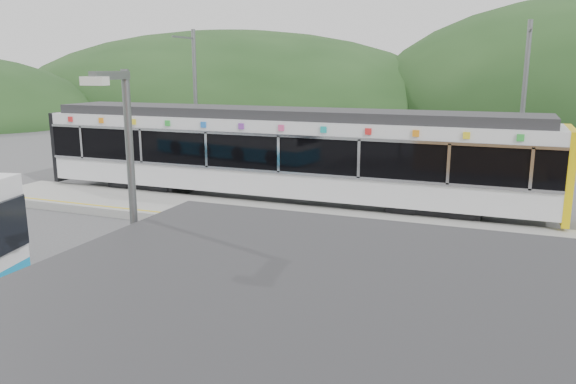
% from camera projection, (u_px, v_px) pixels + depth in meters
% --- Properties ---
extents(ground, '(120.00, 120.00, 0.00)m').
position_uv_depth(ground, '(257.00, 253.00, 16.40)').
color(ground, '#4C4C4F').
rests_on(ground, ground).
extents(hills, '(146.00, 149.00, 26.00)m').
position_uv_depth(hills, '(488.00, 228.00, 19.00)').
color(hills, '#1E3D19').
rests_on(hills, ground).
extents(platform, '(26.00, 3.20, 0.30)m').
position_uv_depth(platform, '(297.00, 220.00, 19.37)').
color(platform, '#9E9E99').
rests_on(platform, ground).
extents(yellow_line, '(26.00, 0.10, 0.01)m').
position_uv_depth(yellow_line, '(283.00, 225.00, 18.15)').
color(yellow_line, yellow).
rests_on(yellow_line, platform).
extents(train, '(20.44, 3.01, 3.74)m').
position_uv_depth(train, '(282.00, 152.00, 21.99)').
color(train, black).
rests_on(train, ground).
extents(catenary_mast_west, '(0.18, 1.80, 7.00)m').
position_uv_depth(catenary_mast_west, '(195.00, 104.00, 25.89)').
color(catenary_mast_west, slate).
rests_on(catenary_mast_west, ground).
extents(catenary_mast_east, '(0.18, 1.80, 7.00)m').
position_uv_depth(catenary_mast_east, '(522.00, 113.00, 20.89)').
color(catenary_mast_east, slate).
rests_on(catenary_mast_east, ground).
extents(lamp_post, '(0.37, 0.96, 5.27)m').
position_uv_depth(lamp_post, '(129.00, 208.00, 8.72)').
color(lamp_post, slate).
rests_on(lamp_post, ground).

